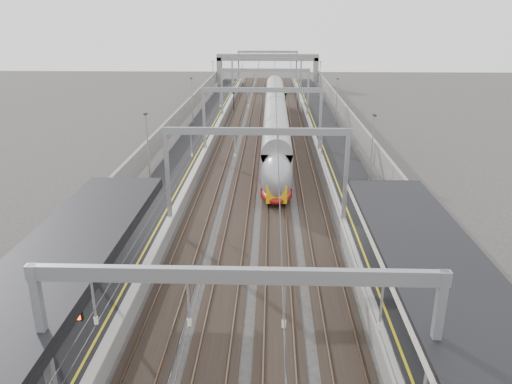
# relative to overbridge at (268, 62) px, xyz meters

# --- Properties ---
(platform_left) EXTENTS (4.00, 120.00, 1.00)m
(platform_left) POSITION_rel_overbridge_xyz_m (-8.00, -55.00, -4.81)
(platform_left) COLOR black
(platform_left) RESTS_ON ground
(platform_right) EXTENTS (4.00, 120.00, 1.00)m
(platform_right) POSITION_rel_overbridge_xyz_m (8.00, -55.00, -4.81)
(platform_right) COLOR black
(platform_right) RESTS_ON ground
(tracks) EXTENTS (11.40, 140.00, 0.20)m
(tracks) POSITION_rel_overbridge_xyz_m (0.00, -55.00, -5.26)
(tracks) COLOR black
(tracks) RESTS_ON ground
(overhead_line) EXTENTS (13.00, 140.00, 6.60)m
(overhead_line) POSITION_rel_overbridge_xyz_m (0.00, -48.38, 0.83)
(overhead_line) COLOR gray
(overhead_line) RESTS_ON platform_left
(canopy_left) EXTENTS (4.40, 30.00, 4.24)m
(canopy_left) POSITION_rel_overbridge_xyz_m (-8.02, -97.01, -0.22)
(canopy_left) COLOR black
(canopy_left) RESTS_ON platform_left
(canopy_right) EXTENTS (4.40, 30.00, 4.24)m
(canopy_right) POSITION_rel_overbridge_xyz_m (8.03, -97.01, -0.22)
(canopy_right) COLOR black
(canopy_right) RESTS_ON platform_right
(overbridge) EXTENTS (22.00, 2.20, 6.90)m
(overbridge) POSITION_rel_overbridge_xyz_m (0.00, 0.00, 0.00)
(overbridge) COLOR slate
(overbridge) RESTS_ON ground
(wall_left) EXTENTS (0.30, 120.00, 3.20)m
(wall_left) POSITION_rel_overbridge_xyz_m (-11.20, -55.00, -3.71)
(wall_left) COLOR slate
(wall_left) RESTS_ON ground
(wall_right) EXTENTS (0.30, 120.00, 3.20)m
(wall_right) POSITION_rel_overbridge_xyz_m (11.20, -55.00, -3.71)
(wall_right) COLOR slate
(wall_right) RESTS_ON ground
(train) EXTENTS (2.67, 48.58, 4.22)m
(train) POSITION_rel_overbridge_xyz_m (1.50, -51.38, -3.24)
(train) COLOR #9C150E
(train) RESTS_ON ground
(bench) EXTENTS (0.71, 1.78, 0.90)m
(bench) POSITION_rel_overbridge_xyz_m (9.20, -88.36, -3.77)
(bench) COLOR black
(bench) RESTS_ON platform_right
(signal_green) EXTENTS (0.32, 0.32, 3.48)m
(signal_green) POSITION_rel_overbridge_xyz_m (-5.20, -29.88, -2.89)
(signal_green) COLOR black
(signal_green) RESTS_ON ground
(signal_red_near) EXTENTS (0.32, 0.32, 3.48)m
(signal_red_near) POSITION_rel_overbridge_xyz_m (3.20, -31.20, -2.89)
(signal_red_near) COLOR black
(signal_red_near) RESTS_ON ground
(signal_red_far) EXTENTS (0.32, 0.32, 3.48)m
(signal_red_far) POSITION_rel_overbridge_xyz_m (5.40, -27.88, -2.89)
(signal_red_far) COLOR black
(signal_red_far) RESTS_ON ground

